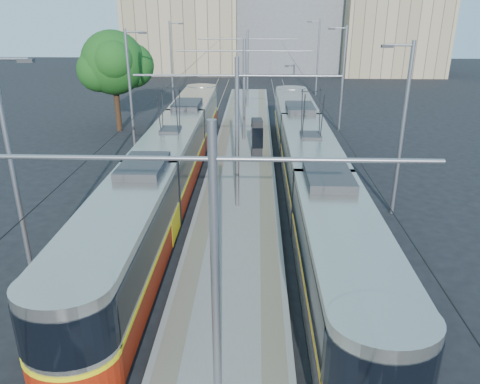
{
  "coord_description": "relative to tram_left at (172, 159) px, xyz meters",
  "views": [
    {
      "loc": [
        0.87,
        -12.93,
        9.36
      ],
      "look_at": [
        0.19,
        6.47,
        1.6
      ],
      "focal_mm": 35.0,
      "sensor_mm": 36.0,
      "label": 1
    }
  ],
  "objects": [
    {
      "name": "tram_right",
      "position": [
        7.2,
        -0.88,
        0.15
      ],
      "size": [
        2.43,
        31.4,
        5.5
      ],
      "color": "black",
      "rests_on": "ground"
    },
    {
      "name": "building_centre",
      "position": [
        9.6,
        53.23,
        5.37
      ],
      "size": [
        18.36,
        14.28,
        14.14
      ],
      "color": "slate",
      "rests_on": "ground"
    },
    {
      "name": "ground",
      "position": [
        3.6,
        -10.77,
        -1.71
      ],
      "size": [
        160.0,
        160.0,
        0.0
      ],
      "primitive_type": "plane",
      "color": "black",
      "rests_on": "ground"
    },
    {
      "name": "tactile_strip_left",
      "position": [
        2.15,
        6.23,
        -1.4
      ],
      "size": [
        0.7,
        50.0,
        0.01
      ],
      "primitive_type": "cube",
      "color": "gray",
      "rests_on": "platform"
    },
    {
      "name": "catenary",
      "position": [
        3.6,
        3.38,
        2.82
      ],
      "size": [
        9.2,
        70.0,
        7.0
      ],
      "color": "slate",
      "rests_on": "platform"
    },
    {
      "name": "building_left",
      "position": [
        -6.4,
        49.23,
        5.65
      ],
      "size": [
        16.32,
        12.24,
        14.69
      ],
      "color": "tan",
      "rests_on": "ground"
    },
    {
      "name": "tram_left",
      "position": [
        0.0,
        0.0,
        0.0
      ],
      "size": [
        2.43,
        31.16,
        5.5
      ],
      "color": "black",
      "rests_on": "ground"
    },
    {
      "name": "building_right",
      "position": [
        23.6,
        47.23,
        4.72
      ],
      "size": [
        14.28,
        10.2,
        12.84
      ],
      "color": "tan",
      "rests_on": "ground"
    },
    {
      "name": "rails",
      "position": [
        3.6,
        6.23,
        -1.69
      ],
      "size": [
        8.71,
        70.0,
        0.03
      ],
      "color": "gray",
      "rests_on": "ground"
    },
    {
      "name": "track_arrow",
      "position": [
        0.0,
        -13.77,
        -1.7
      ],
      "size": [
        1.2,
        5.0,
        0.01
      ],
      "primitive_type": "cube",
      "color": "silver",
      "rests_on": "ground"
    },
    {
      "name": "street_lamps",
      "position": [
        3.6,
        10.23,
        2.48
      ],
      "size": [
        15.18,
        38.22,
        8.0
      ],
      "color": "slate",
      "rests_on": "ground"
    },
    {
      "name": "shelter",
      "position": [
        4.53,
        4.96,
        -0.1
      ],
      "size": [
        0.78,
        1.18,
        2.49
      ],
      "rotation": [
        0.0,
        0.0,
        0.08
      ],
      "color": "black",
      "rests_on": "platform"
    },
    {
      "name": "tree",
      "position": [
        -6.15,
        12.79,
        3.52
      ],
      "size": [
        5.32,
        4.92,
        7.73
      ],
      "color": "#382314",
      "rests_on": "ground"
    },
    {
      "name": "platform",
      "position": [
        3.6,
        6.23,
        -1.56
      ],
      "size": [
        4.0,
        50.0,
        0.3
      ],
      "primitive_type": "cube",
      "color": "gray",
      "rests_on": "ground"
    },
    {
      "name": "tactile_strip_right",
      "position": [
        5.05,
        6.23,
        -1.4
      ],
      "size": [
        0.7,
        50.0,
        0.01
      ],
      "primitive_type": "cube",
      "color": "gray",
      "rests_on": "platform"
    }
  ]
}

